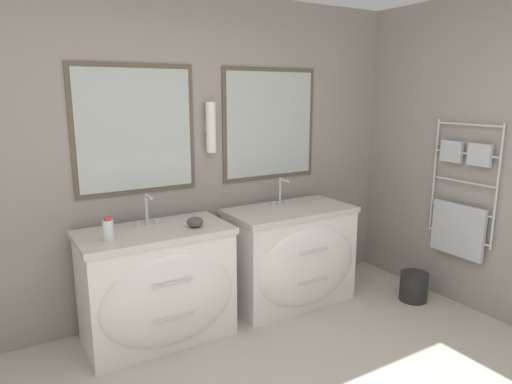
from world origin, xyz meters
name	(u,v)px	position (x,y,z in m)	size (l,w,h in m)	color
wall_back	(182,157)	(0.01, 2.04, 1.31)	(5.79, 0.16, 2.60)	gray
wall_right	(469,157)	(2.12, 0.91, 1.29)	(0.13, 4.02, 2.60)	gray
vanity_left	(158,285)	(-0.37, 1.64, 0.43)	(1.09, 0.65, 0.85)	white
vanity_right	(292,256)	(0.84, 1.64, 0.43)	(1.09, 0.65, 0.85)	white
faucet_left	(147,209)	(-0.37, 1.82, 0.97)	(0.17, 0.15, 0.24)	silver
faucet_right	(281,192)	(0.84, 1.82, 0.97)	(0.17, 0.15, 0.24)	silver
toiletry_bottle	(108,230)	(-0.71, 1.58, 0.93)	(0.07, 0.07, 0.17)	silver
amenity_bowl	(195,222)	(-0.08, 1.59, 0.89)	(0.12, 0.12, 0.07)	#4C4742
waste_bin	(414,286)	(1.79, 1.10, 0.13)	(0.25, 0.25, 0.26)	#282626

